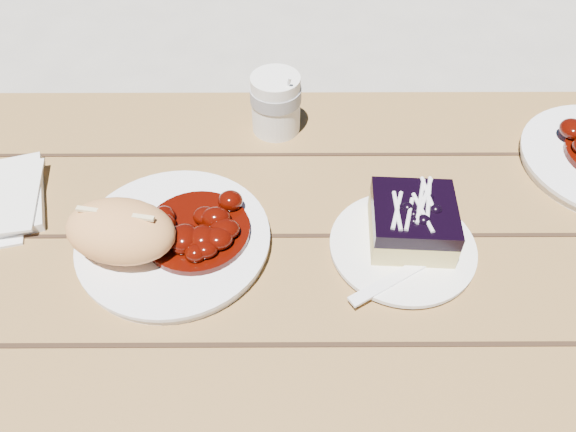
{
  "coord_description": "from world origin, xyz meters",
  "views": [
    {
      "loc": [
        0.16,
        -0.4,
        1.31
      ],
      "look_at": [
        0.16,
        0.06,
        0.81
      ],
      "focal_mm": 35.0,
      "sensor_mm": 36.0,
      "label": 1
    }
  ],
  "objects_px": {
    "main_plate": "(174,241)",
    "coffee_cup": "(276,104)",
    "bread_roll": "(121,231)",
    "dessert_plate": "(402,247)",
    "blueberry_cake": "(413,221)",
    "picnic_table": "(175,353)"
  },
  "relations": [
    {
      "from": "main_plate",
      "to": "coffee_cup",
      "type": "height_order",
      "value": "coffee_cup"
    },
    {
      "from": "bread_roll",
      "to": "dessert_plate",
      "type": "distance_m",
      "value": 0.35
    },
    {
      "from": "bread_roll",
      "to": "dessert_plate",
      "type": "bearing_deg",
      "value": 1.78
    },
    {
      "from": "blueberry_cake",
      "to": "coffee_cup",
      "type": "distance_m",
      "value": 0.29
    },
    {
      "from": "bread_roll",
      "to": "coffee_cup",
      "type": "distance_m",
      "value": 0.32
    },
    {
      "from": "picnic_table",
      "to": "blueberry_cake",
      "type": "distance_m",
      "value": 0.38
    },
    {
      "from": "picnic_table",
      "to": "blueberry_cake",
      "type": "relative_size",
      "value": 18.48
    },
    {
      "from": "bread_roll",
      "to": "coffee_cup",
      "type": "xyz_separation_m",
      "value": [
        0.18,
        0.26,
        -0.0
      ]
    },
    {
      "from": "dessert_plate",
      "to": "blueberry_cake",
      "type": "xyz_separation_m",
      "value": [
        0.01,
        0.01,
        0.03
      ]
    },
    {
      "from": "main_plate",
      "to": "blueberry_cake",
      "type": "distance_m",
      "value": 0.3
    },
    {
      "from": "main_plate",
      "to": "bread_roll",
      "type": "distance_m",
      "value": 0.07
    },
    {
      "from": "picnic_table",
      "to": "coffee_cup",
      "type": "bearing_deg",
      "value": 64.68
    },
    {
      "from": "main_plate",
      "to": "dessert_plate",
      "type": "xyz_separation_m",
      "value": [
        0.29,
        -0.01,
        -0.0
      ]
    },
    {
      "from": "picnic_table",
      "to": "bread_roll",
      "type": "relative_size",
      "value": 14.8
    },
    {
      "from": "main_plate",
      "to": "dessert_plate",
      "type": "bearing_deg",
      "value": -1.81
    },
    {
      "from": "main_plate",
      "to": "blueberry_cake",
      "type": "xyz_separation_m",
      "value": [
        0.3,
        0.01,
        0.03
      ]
    },
    {
      "from": "picnic_table",
      "to": "blueberry_cake",
      "type": "xyz_separation_m",
      "value": [
        0.32,
        0.07,
        0.2
      ]
    },
    {
      "from": "picnic_table",
      "to": "bread_roll",
      "type": "bearing_deg",
      "value": 130.62
    },
    {
      "from": "picnic_table",
      "to": "bread_roll",
      "type": "height_order",
      "value": "bread_roll"
    },
    {
      "from": "bread_roll",
      "to": "dessert_plate",
      "type": "xyz_separation_m",
      "value": [
        0.35,
        0.01,
        -0.05
      ]
    },
    {
      "from": "main_plate",
      "to": "bread_roll",
      "type": "bearing_deg",
      "value": -160.02
    },
    {
      "from": "bread_roll",
      "to": "blueberry_cake",
      "type": "distance_m",
      "value": 0.36
    }
  ]
}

